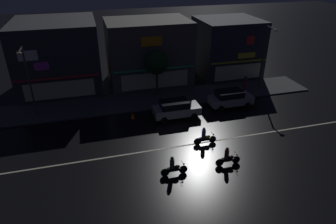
{
  "coord_description": "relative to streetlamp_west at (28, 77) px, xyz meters",
  "views": [
    {
      "loc": [
        -6.66,
        -18.73,
        13.41
      ],
      "look_at": [
        -0.49,
        3.93,
        1.07
      ],
      "focal_mm": 31.88,
      "sensor_mm": 36.0,
      "label": 1
    }
  ],
  "objects": [
    {
      "name": "parked_car_near_kerb",
      "position": [
        18.43,
        -2.51,
        -3.15
      ],
      "size": [
        4.3,
        1.98,
        1.67
      ],
      "color": "#9EA0A5",
      "rests_on": "ground"
    },
    {
      "name": "motorcycle_opposite_lane",
      "position": [
        13.47,
        -8.21,
        -3.39
      ],
      "size": [
        1.9,
        0.6,
        1.52
      ],
      "rotation": [
        0.0,
        0.0,
        3.19
      ],
      "color": "black",
      "rests_on": "ground"
    },
    {
      "name": "street_tree",
      "position": [
        11.98,
        1.92,
        -0.34
      ],
      "size": [
        2.49,
        2.49,
        4.8
      ],
      "color": "#473323",
      "rests_on": "sidewalk_far"
    },
    {
      "name": "lane_divider_stripe",
      "position": [
        12.05,
        -8.04,
        -4.02
      ],
      "size": [
        31.49,
        0.16,
        0.01
      ],
      "primitive_type": "cube",
      "color": "beige",
      "rests_on": "ground"
    },
    {
      "name": "parked_car_trailing",
      "position": [
        12.56,
        -3.29,
        -3.15
      ],
      "size": [
        4.3,
        1.98,
        1.67
      ],
      "rotation": [
        0.0,
        0.0,
        3.14
      ],
      "color": "#9EA0A5",
      "rests_on": "ground"
    },
    {
      "name": "ground_plane",
      "position": [
        12.05,
        -8.04,
        -4.02
      ],
      "size": [
        140.0,
        140.0,
        0.0
      ],
      "primitive_type": "plane",
      "color": "black"
    },
    {
      "name": "streetlamp_mid",
      "position": [
        23.7,
        0.65,
        0.16
      ],
      "size": [
        0.44,
        1.64,
        6.83
      ],
      "color": "#47494C",
      "rests_on": "sidewalk_far"
    },
    {
      "name": "sidewalk_far",
      "position": [
        12.05,
        0.84,
        -3.95
      ],
      "size": [
        33.15,
        4.38,
        0.14
      ],
      "primitive_type": "cube",
      "color": "#424447",
      "rests_on": "ground"
    },
    {
      "name": "pedestrian_on_sidewalk",
      "position": [
        21.33,
        -0.01,
        -2.95
      ],
      "size": [
        0.34,
        0.34,
        1.98
      ],
      "rotation": [
        0.0,
        0.0,
        3.23
      ],
      "color": "brown",
      "rests_on": "sidewalk_far"
    },
    {
      "name": "motorcycle_following",
      "position": [
        14.05,
        -11.18,
        -3.39
      ],
      "size": [
        1.9,
        0.6,
        1.52
      ],
      "rotation": [
        0.0,
        0.0,
        2.99
      ],
      "color": "black",
      "rests_on": "ground"
    },
    {
      "name": "streetlamp_west",
      "position": [
        0.0,
        0.0,
        0.0
      ],
      "size": [
        0.44,
        1.64,
        6.51
      ],
      "color": "#47494C",
      "rests_on": "sidewalk_far"
    },
    {
      "name": "motorcycle_lead",
      "position": [
        10.01,
        -11.21,
        -3.39
      ],
      "size": [
        1.9,
        0.6,
        1.52
      ],
      "rotation": [
        0.0,
        0.0,
        3.24
      ],
      "color": "black",
      "rests_on": "ground"
    },
    {
      "name": "storefront_center_block",
      "position": [
        12.05,
        6.31,
        -0.44
      ],
      "size": [
        9.27,
        6.72,
        7.18
      ],
      "color": "#56514C",
      "rests_on": "ground"
    },
    {
      "name": "storefront_right_block",
      "position": [
        22.0,
        6.43,
        -0.64
      ],
      "size": [
        7.2,
        6.96,
        6.77
      ],
      "color": "#2D333D",
      "rests_on": "ground"
    },
    {
      "name": "traffic_cone",
      "position": [
        8.61,
        -2.47,
        -3.75
      ],
      "size": [
        0.36,
        0.36,
        0.55
      ],
      "primitive_type": "cone",
      "color": "orange",
      "rests_on": "ground"
    },
    {
      "name": "storefront_left_block",
      "position": [
        2.11,
        7.44,
        -0.33
      ],
      "size": [
        8.59,
        8.97,
        7.39
      ],
      "color": "#383A3F",
      "rests_on": "ground"
    }
  ]
}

